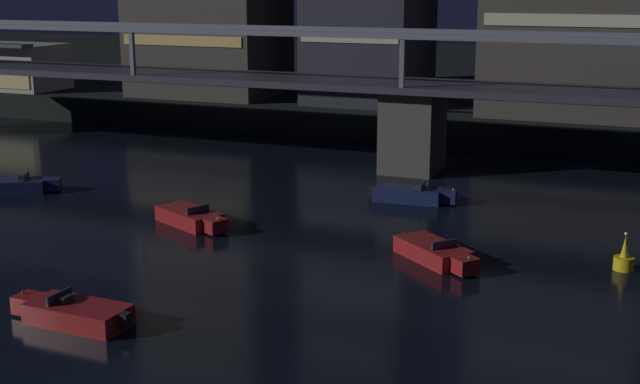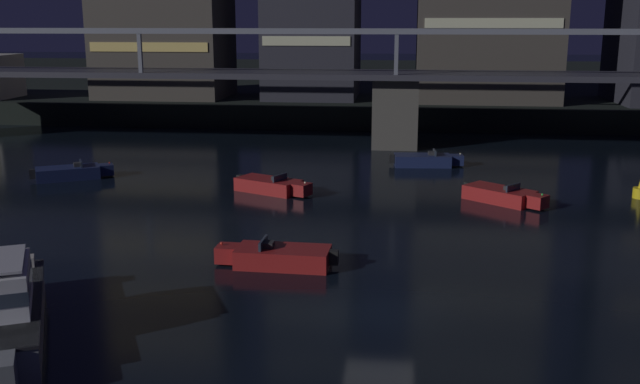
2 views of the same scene
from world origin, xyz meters
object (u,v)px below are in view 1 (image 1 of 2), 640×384
object	(u,v)px
speedboat_mid_right	(16,186)
speedboat_far_right	(191,218)
channel_buoy	(624,260)
waterfront_pavilion	(3,66)
speedboat_mid_center	(411,194)
river_bridge	(413,106)
speedboat_far_left	(436,253)
speedboat_near_right	(74,313)

from	to	relation	value
speedboat_mid_right	speedboat_far_right	distance (m)	13.81
speedboat_mid_right	channel_buoy	world-z (taller)	channel_buoy
waterfront_pavilion	speedboat_mid_center	xyz separation A→B (m)	(47.69, -19.98, -4.02)
river_bridge	speedboat_far_left	world-z (taller)	river_bridge
speedboat_far_left	river_bridge	bearing A→B (deg)	109.21
speedboat_far_left	speedboat_near_right	bearing A→B (deg)	-131.37
speedboat_mid_center	speedboat_mid_right	size ratio (longest dim) A/B	1.07
speedboat_far_right	speedboat_mid_right	bearing A→B (deg)	170.47
speedboat_far_right	speedboat_near_right	bearing A→B (deg)	-78.62
river_bridge	speedboat_mid_center	size ratio (longest dim) A/B	16.52
speedboat_near_right	channel_buoy	distance (m)	23.67
speedboat_mid_center	channel_buoy	size ratio (longest dim) A/B	2.97
river_bridge	waterfront_pavilion	xyz separation A→B (m)	(-45.40, 11.91, -0.01)
speedboat_mid_right	speedboat_near_right	bearing A→B (deg)	-43.65
waterfront_pavilion	speedboat_far_right	world-z (taller)	waterfront_pavilion
river_bridge	speedboat_mid_center	xyz separation A→B (m)	(2.28, -8.07, -4.03)
speedboat_mid_center	speedboat_far_left	distance (m)	10.98
river_bridge	speedboat_far_right	world-z (taller)	river_bridge
speedboat_near_right	speedboat_far_right	world-z (taller)	same
speedboat_near_right	speedboat_mid_right	distance (m)	22.51
river_bridge	speedboat_mid_right	bearing A→B (deg)	-144.13
river_bridge	speedboat_mid_right	world-z (taller)	river_bridge
waterfront_pavilion	speedboat_far_left	size ratio (longest dim) A/B	2.70
speedboat_far_right	channel_buoy	size ratio (longest dim) A/B	2.82
speedboat_mid_right	speedboat_mid_center	bearing A→B (deg)	16.74
speedboat_far_right	channel_buoy	distance (m)	21.60
speedboat_mid_center	speedboat_far_left	bearing A→B (deg)	-68.20
river_bridge	channel_buoy	xyz separation A→B (m)	(14.47, -16.29, -3.97)
speedboat_mid_center	waterfront_pavilion	bearing A→B (deg)	157.27
speedboat_mid_center	speedboat_far_right	size ratio (longest dim) A/B	1.05
channel_buoy	speedboat_near_right	bearing A→B (deg)	-143.02
speedboat_mid_right	speedboat_far_right	world-z (taller)	same
speedboat_near_right	speedboat_far_right	size ratio (longest dim) A/B	1.05
speedboat_near_right	speedboat_mid_center	world-z (taller)	same
speedboat_mid_center	speedboat_far_right	bearing A→B (deg)	-135.57
speedboat_far_left	speedboat_far_right	xyz separation A→B (m)	(-13.47, 0.98, 0.00)
speedboat_near_right	speedboat_far_left	bearing A→B (deg)	48.63
waterfront_pavilion	speedboat_far_right	xyz separation A→B (m)	(38.29, -29.19, -4.02)
speedboat_near_right	speedboat_far_right	bearing A→B (deg)	101.38
speedboat_mid_center	river_bridge	bearing A→B (deg)	105.81
speedboat_mid_center	speedboat_mid_right	bearing A→B (deg)	-163.26
speedboat_mid_center	speedboat_far_right	distance (m)	13.16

